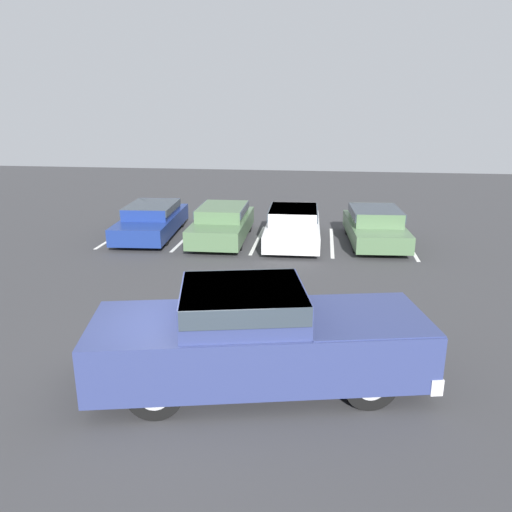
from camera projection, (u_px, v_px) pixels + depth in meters
ground_plane at (198, 385)px, 8.66m from camera, size 60.00×60.00×0.00m
stall_stripe_a at (118, 235)px, 18.69m from camera, size 0.12×4.02×0.01m
stall_stripe_b at (187, 237)px, 18.36m from camera, size 0.12×4.02×0.01m
stall_stripe_c at (258, 239)px, 18.02m from camera, size 0.12×4.02×0.01m
stall_stripe_d at (332, 242)px, 17.69m from camera, size 0.12×4.02×0.01m
stall_stripe_e at (409, 245)px, 17.35m from camera, size 0.12×4.02×0.01m
pickup_truck at (261, 336)px, 8.43m from camera, size 5.93×3.13×1.79m
parked_sedan_a at (152, 219)px, 18.49m from camera, size 2.15×4.85×1.16m
parked_sedan_b at (222, 222)px, 17.84m from camera, size 1.88×4.46×1.23m
parked_sedan_c at (293, 224)px, 17.50m from camera, size 1.95×4.43×1.22m
parked_sedan_d at (375, 225)px, 17.39m from camera, size 2.06×4.33×1.22m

